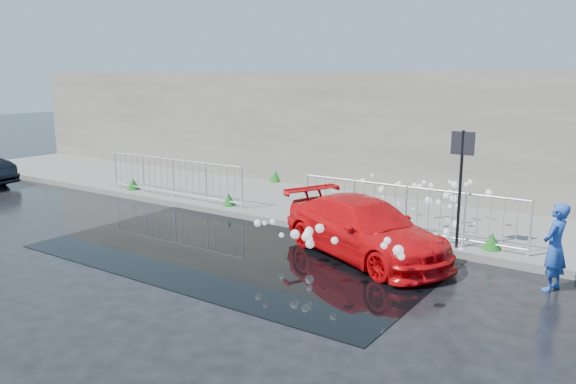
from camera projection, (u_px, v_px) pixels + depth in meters
name	position (u px, v px, depth m)	size (l,w,h in m)	color
ground	(194.00, 258.00, 11.07)	(90.00, 90.00, 0.00)	black
pavement	(325.00, 207.00, 15.09)	(30.00, 4.00, 0.15)	#60605C
curb	(282.00, 222.00, 13.47)	(30.00, 0.25, 0.16)	#60605C
retaining_wall	(364.00, 132.00, 16.49)	(30.00, 0.60, 3.50)	#5C554D
puddle	(246.00, 249.00, 11.60)	(8.00, 5.00, 0.01)	black
sign_post	(461.00, 170.00, 10.89)	(0.45, 0.06, 2.50)	black
railing_left	(173.00, 177.00, 15.84)	(5.05, 0.05, 1.10)	silver
railing_right	(406.00, 209.00, 11.96)	(5.05, 0.05, 1.10)	silver
weeds	(308.00, 200.00, 14.74)	(12.17, 3.93, 0.41)	#114111
water_spray	(386.00, 213.00, 11.56)	(3.53, 5.72, 1.08)	white
red_car	(365.00, 229.00, 11.03)	(1.60, 3.95, 1.14)	red
person	(555.00, 247.00, 9.26)	(0.55, 0.36, 1.50)	#2045A2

